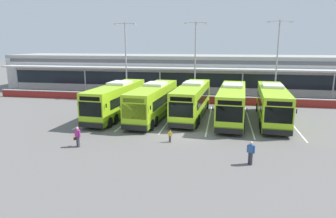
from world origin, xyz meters
The scene contains 20 objects.
ground_plane centered at (0.00, 0.00, 0.00)m, with size 200.00×200.00×0.00m, color #605E5B.
terminal_building centered at (0.00, 26.91, 3.01)m, with size 70.00×13.00×6.00m.
red_barrier_wall centered at (0.00, 14.50, 0.56)m, with size 60.00×0.40×1.10m.
coach_bus_leftmost centered at (-8.19, 5.49, 1.79)m, with size 3.51×12.28×3.78m.
coach_bus_left_centre centered at (-3.96, 5.41, 1.79)m, with size 3.51×12.28×3.78m.
coach_bus_centre centered at (0.09, 6.83, 1.79)m, with size 3.51×12.28×3.78m.
coach_bus_right_centre centered at (4.44, 5.91, 1.79)m, with size 3.51×12.28×3.78m.
coach_bus_rightmost centered at (8.55, 6.25, 1.79)m, with size 3.51×12.28×3.78m.
bay_stripe_far_west centered at (-10.50, 6.00, 0.00)m, with size 0.14×13.00×0.01m, color silver.
bay_stripe_west centered at (-6.30, 6.00, 0.00)m, with size 0.14×13.00×0.01m, color silver.
bay_stripe_mid_west centered at (-2.10, 6.00, 0.00)m, with size 0.14×13.00×0.01m, color silver.
bay_stripe_centre centered at (2.10, 6.00, 0.00)m, with size 0.14×13.00×0.01m, color silver.
bay_stripe_mid_east centered at (6.30, 6.00, 0.00)m, with size 0.14×13.00×0.01m, color silver.
bay_stripe_east centered at (10.50, 6.00, 0.00)m, with size 0.14×13.00×0.01m, color silver.
pedestrian_with_handbag centered at (-7.68, -4.85, 0.86)m, with size 0.64×0.44×1.62m.
pedestrian_in_dark_coat centered at (5.46, -6.00, 0.87)m, with size 0.53×0.39×1.62m.
pedestrian_child centered at (-0.71, -2.39, 0.54)m, with size 0.33×0.19×1.00m.
lamp_post_west centered at (-10.77, 16.86, 6.29)m, with size 3.24×0.28×11.00m.
lamp_post_centre centered at (-0.60, 17.06, 6.29)m, with size 3.24×0.28×11.00m.
lamp_post_east centered at (10.33, 16.37, 6.29)m, with size 3.24×0.28×11.00m.
Camera 1 is at (3.48, -25.68, 8.01)m, focal length 31.96 mm.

